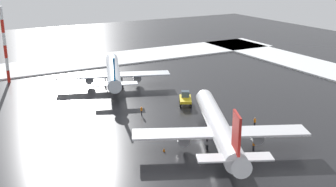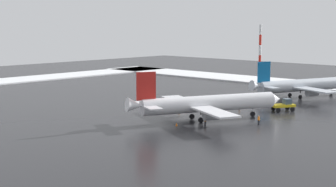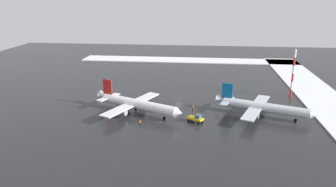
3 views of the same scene
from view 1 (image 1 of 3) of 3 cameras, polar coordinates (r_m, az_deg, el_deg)
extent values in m
plane|color=#232326|center=(67.63, -10.69, -5.98)|extent=(240.00, 240.00, 0.00)
cube|color=white|center=(114.03, -18.70, 3.20)|extent=(152.00, 16.00, 0.36)
cylinder|color=white|center=(64.20, 6.68, -4.14)|extent=(13.66, 24.99, 2.96)
cone|color=white|center=(77.31, 4.81, -0.28)|extent=(3.43, 3.08, 2.82)
cone|color=white|center=(51.25, 9.60, -9.49)|extent=(3.59, 3.88, 2.88)
cube|color=white|center=(61.00, 0.47, -5.48)|extent=(11.90, 8.24, 0.31)
cylinder|color=gray|center=(61.89, 2.05, -6.02)|extent=(2.83, 3.42, 1.74)
cube|color=white|center=(63.64, 13.46, -4.98)|extent=(11.90, 8.24, 0.31)
cylinder|color=gray|center=(63.87, 11.79, -5.63)|extent=(2.83, 3.42, 1.74)
cube|color=red|center=(51.75, 9.25, -5.26)|extent=(1.75, 3.30, 4.88)
cube|color=white|center=(52.79, 6.23, -8.70)|extent=(4.75, 3.81, 0.21)
cube|color=white|center=(53.92, 11.77, -8.40)|extent=(4.75, 3.81, 0.21)
cylinder|color=black|center=(73.09, 5.36, -2.45)|extent=(0.21, 0.21, 0.61)
cylinder|color=black|center=(73.53, 5.33, -3.38)|extent=(0.68, 1.00, 0.96)
cylinder|color=black|center=(62.01, 5.32, -6.21)|extent=(0.21, 0.21, 0.61)
cylinder|color=black|center=(62.53, 5.29, -7.27)|extent=(0.68, 1.00, 0.96)
cylinder|color=black|center=(62.72, 8.80, -6.07)|extent=(0.21, 0.21, 0.61)
cylinder|color=black|center=(63.23, 8.75, -7.12)|extent=(0.68, 1.00, 0.96)
cylinder|color=silver|center=(95.50, -7.44, 3.04)|extent=(11.35, 24.66, 2.86)
cone|color=silver|center=(108.74, -7.63, 4.81)|extent=(3.24, 2.83, 2.71)
cone|color=silver|center=(82.08, -7.20, 0.99)|extent=(3.31, 3.65, 2.78)
cube|color=silver|center=(93.27, -11.63, 2.31)|extent=(11.53, 7.23, 0.30)
cylinder|color=gray|center=(93.81, -10.57, 1.93)|extent=(2.56, 3.26, 1.68)
cube|color=silver|center=(93.49, -3.17, 2.68)|extent=(11.53, 7.23, 0.30)
cylinder|color=gray|center=(93.98, -4.21, 2.21)|extent=(2.56, 3.26, 1.68)
cube|color=#0C5999|center=(83.21, -7.33, 3.44)|extent=(1.44, 3.26, 4.71)
cube|color=silver|center=(84.22, -8.96, 1.23)|extent=(4.54, 3.44, 0.20)
cube|color=silver|center=(84.31, -5.53, 1.38)|extent=(4.54, 3.44, 0.20)
cylinder|color=black|center=(104.37, -7.54, 3.57)|extent=(0.20, 0.20, 0.59)
cylinder|color=black|center=(104.67, -7.52, 2.92)|extent=(0.59, 0.97, 0.92)
cylinder|color=black|center=(93.38, -8.51, 1.85)|extent=(0.20, 0.20, 0.59)
cylinder|color=black|center=(93.72, -8.47, 1.14)|extent=(0.59, 0.97, 0.92)
cylinder|color=black|center=(93.44, -6.24, 1.95)|extent=(0.20, 0.20, 0.59)
cylinder|color=black|center=(93.77, -6.21, 1.24)|extent=(0.59, 0.97, 0.92)
cube|color=gold|center=(81.10, 2.37, -0.79)|extent=(4.15, 5.09, 0.50)
cube|color=#3F5160|center=(81.73, 2.36, -0.05)|extent=(1.99, 1.95, 1.10)
cylinder|color=black|center=(82.82, 1.64, -0.89)|extent=(0.71, 0.94, 0.90)
cylinder|color=black|center=(82.89, 3.01, -0.89)|extent=(0.71, 0.94, 0.90)
cylinder|color=black|center=(79.77, 1.70, -1.63)|extent=(0.71, 0.94, 0.90)
cylinder|color=black|center=(79.85, 3.12, -1.63)|extent=(0.71, 0.94, 0.90)
cylinder|color=black|center=(72.17, 11.60, -4.14)|extent=(0.16, 0.16, 0.85)
cylinder|color=black|center=(72.02, 11.69, -4.19)|extent=(0.16, 0.16, 0.85)
cylinder|color=orange|center=(71.83, 11.68, -3.62)|extent=(0.36, 0.36, 0.62)
sphere|color=tan|center=(71.68, 11.70, -3.30)|extent=(0.24, 0.24, 0.24)
cylinder|color=black|center=(63.36, 11.44, -7.28)|extent=(0.16, 0.16, 0.85)
cylinder|color=black|center=(63.50, 11.56, -7.23)|extent=(0.16, 0.16, 0.85)
cylinder|color=orange|center=(63.13, 11.54, -6.65)|extent=(0.36, 0.36, 0.62)
sphere|color=tan|center=(62.95, 11.56, -6.29)|extent=(0.24, 0.24, 0.24)
cylinder|color=black|center=(76.14, -3.61, -2.63)|extent=(0.16, 0.16, 0.85)
cylinder|color=black|center=(75.96, -3.59, -2.68)|extent=(0.16, 0.16, 0.85)
cylinder|color=orange|center=(75.80, -3.61, -2.13)|extent=(0.36, 0.36, 0.62)
sphere|color=tan|center=(75.66, -3.62, -1.83)|extent=(0.24, 0.24, 0.24)
cylinder|color=red|center=(102.81, -20.79, 2.20)|extent=(0.70, 0.70, 2.87)
cylinder|color=white|center=(102.14, -20.96, 3.75)|extent=(0.70, 0.70, 2.87)
cylinder|color=red|center=(101.55, -21.14, 5.32)|extent=(0.70, 0.70, 2.87)
cylinder|color=white|center=(101.04, -21.32, 6.90)|extent=(0.70, 0.70, 2.87)
cylinder|color=red|center=(100.61, -21.50, 8.50)|extent=(0.70, 0.70, 2.87)
cylinder|color=white|center=(100.26, -21.68, 10.11)|extent=(0.70, 0.70, 2.87)
cone|color=orange|center=(59.08, 10.73, -9.30)|extent=(0.36, 0.36, 0.55)
cone|color=orange|center=(62.08, -0.55, -7.59)|extent=(0.36, 0.36, 0.55)
camera|label=2|loc=(96.43, 74.90, -0.95)|focal=55.00mm
camera|label=3|loc=(144.91, 35.35, 18.22)|focal=35.00mm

